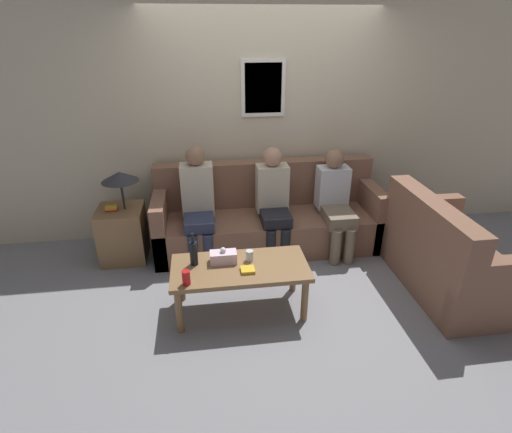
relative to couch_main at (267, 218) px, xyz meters
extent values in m
plane|color=gray|center=(0.00, -0.50, -0.32)|extent=(16.00, 16.00, 0.00)
cube|color=beige|center=(0.00, 0.42, 0.98)|extent=(9.00, 0.06, 2.60)
cube|color=silver|center=(0.00, 0.38, 1.38)|extent=(0.48, 0.02, 0.60)
cube|color=beige|center=(0.00, 0.37, 1.38)|extent=(0.40, 0.01, 0.52)
cube|color=brown|center=(0.00, -0.06, -0.12)|extent=(2.50, 0.80, 0.40)
cube|color=brown|center=(0.00, 0.24, 0.35)|extent=(2.50, 0.20, 0.52)
cube|color=brown|center=(-1.18, -0.06, 0.03)|extent=(0.14, 0.80, 0.69)
cube|color=brown|center=(1.18, -0.06, 0.03)|extent=(0.14, 0.80, 0.69)
cube|color=brown|center=(1.60, -1.10, -0.12)|extent=(0.80, 1.36, 0.40)
cube|color=brown|center=(1.30, -1.10, 0.35)|extent=(0.20, 1.36, 0.52)
cube|color=brown|center=(1.60, -1.71, 0.03)|extent=(0.80, 0.14, 0.69)
cube|color=brown|center=(1.60, -0.49, 0.03)|extent=(0.80, 0.14, 0.69)
cube|color=olive|center=(-0.43, -1.16, 0.12)|extent=(1.17, 0.56, 0.04)
cylinder|color=olive|center=(-0.96, -1.38, -0.11)|extent=(0.06, 0.06, 0.42)
cylinder|color=olive|center=(0.10, -1.38, -0.11)|extent=(0.06, 0.06, 0.42)
cylinder|color=olive|center=(-0.96, -0.94, -0.11)|extent=(0.06, 0.06, 0.42)
cylinder|color=olive|center=(0.10, -0.94, -0.11)|extent=(0.06, 0.06, 0.42)
cube|color=olive|center=(-1.59, -0.10, -0.03)|extent=(0.47, 0.47, 0.58)
cylinder|color=#262628|center=(-1.53, -0.10, 0.43)|extent=(0.02, 0.02, 0.33)
cone|color=#2D2D33|center=(-1.53, -0.10, 0.62)|extent=(0.37, 0.37, 0.10)
cube|color=red|center=(-1.66, -0.12, 0.27)|extent=(0.12, 0.08, 0.02)
cube|color=gold|center=(-1.66, -0.12, 0.30)|extent=(0.12, 0.09, 0.03)
cylinder|color=black|center=(-0.82, -1.08, 0.25)|extent=(0.07, 0.07, 0.21)
cylinder|color=black|center=(-0.82, -1.08, 0.40)|extent=(0.03, 0.03, 0.09)
cylinder|color=silver|center=(-0.34, -1.08, 0.19)|extent=(0.07, 0.07, 0.10)
cube|color=gold|center=(-0.37, -1.25, 0.15)|extent=(0.12, 0.11, 0.03)
cylinder|color=red|center=(-0.88, -1.36, 0.20)|extent=(0.07, 0.07, 0.12)
cube|color=silver|center=(-0.56, -1.08, 0.19)|extent=(0.23, 0.12, 0.10)
sphere|color=white|center=(-0.56, -1.08, 0.26)|extent=(0.05, 0.05, 0.05)
cube|color=#2D334C|center=(-0.77, -0.24, 0.13)|extent=(0.31, 0.42, 0.14)
cylinder|color=#2D334C|center=(-0.84, -0.45, -0.12)|extent=(0.11, 0.11, 0.40)
cylinder|color=#2D334C|center=(-0.69, -0.45, -0.12)|extent=(0.11, 0.11, 0.40)
cube|color=beige|center=(-0.77, -0.03, 0.41)|extent=(0.34, 0.22, 0.56)
sphere|color=#8C664C|center=(-0.77, -0.03, 0.78)|extent=(0.20, 0.20, 0.20)
cube|color=black|center=(0.04, -0.25, 0.13)|extent=(0.31, 0.40, 0.14)
cylinder|color=black|center=(-0.04, -0.45, -0.12)|extent=(0.11, 0.11, 0.40)
cylinder|color=black|center=(0.12, -0.45, -0.12)|extent=(0.11, 0.11, 0.40)
cube|color=beige|center=(0.04, -0.05, 0.39)|extent=(0.34, 0.22, 0.51)
sphere|color=tan|center=(0.04, -0.05, 0.74)|extent=(0.21, 0.21, 0.21)
cube|color=#756651|center=(0.72, -0.30, 0.13)|extent=(0.31, 0.48, 0.14)
cylinder|color=#756651|center=(0.64, -0.54, -0.12)|extent=(0.11, 0.11, 0.40)
cylinder|color=#756651|center=(0.80, -0.54, -0.12)|extent=(0.11, 0.11, 0.40)
cube|color=silver|center=(0.72, -0.06, 0.37)|extent=(0.34, 0.22, 0.47)
sphere|color=#8C664C|center=(0.72, -0.06, 0.69)|extent=(0.20, 0.20, 0.20)
camera|label=1|loc=(-0.69, -4.03, 2.01)|focal=28.00mm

